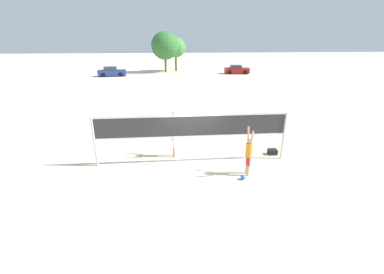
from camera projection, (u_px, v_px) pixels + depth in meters
name	position (u px, v px, depth m)	size (l,w,h in m)	color
ground_plane	(192.00, 162.00, 12.19)	(200.00, 200.00, 0.00)	beige
volleyball_net	(192.00, 129.00, 11.59)	(8.82, 0.10, 2.31)	beige
player_spiker	(249.00, 151.00, 10.69)	(0.28, 0.70, 2.08)	tan
player_blocker	(174.00, 134.00, 12.36)	(0.28, 0.71, 2.21)	tan
volleyball	(243.00, 177.00, 10.63)	(0.21, 0.21, 0.21)	blue
gear_bag	(272.00, 152.00, 12.96)	(0.43, 0.34, 0.26)	black
parked_car_near	(112.00, 72.00, 39.79)	(4.37, 2.22, 1.45)	navy
parked_car_mid	(236.00, 70.00, 42.70)	(4.23, 2.35, 1.40)	maroon
tree_left_cluster	(165.00, 46.00, 43.11)	(4.59, 4.59, 6.68)	brown
tree_right_cluster	(176.00, 47.00, 45.10)	(3.43, 3.43, 5.77)	#4C3823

